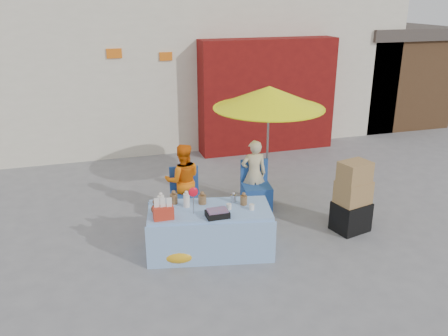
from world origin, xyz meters
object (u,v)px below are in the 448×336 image
object	(u,v)px
vendor_orange	(183,180)
vendor_beige	(254,174)
chair_left	(186,204)
chair_right	(256,195)
umbrella	(269,98)
market_table	(209,230)
box_stack	(352,199)

from	to	relation	value
vendor_orange	vendor_beige	distance (m)	1.25
chair_left	vendor_beige	bearing A→B (deg)	14.01
chair_left	chair_right	xyz separation A→B (m)	(1.25, 0.00, 0.00)
chair_left	umbrella	world-z (taller)	umbrella
market_table	vendor_orange	distance (m)	1.33
vendor_beige	box_stack	size ratio (longest dim) A/B	1.05
vendor_orange	box_stack	size ratio (longest dim) A/B	1.09
chair_right	vendor_orange	bearing A→B (deg)	-178.26
market_table	box_stack	distance (m)	2.31
vendor_beige	chair_right	bearing A→B (deg)	98.78
vendor_beige	umbrella	size ratio (longest dim) A/B	0.58
umbrella	box_stack	bearing A→B (deg)	-59.63
chair_right	umbrella	size ratio (longest dim) A/B	0.41
market_table	box_stack	size ratio (longest dim) A/B	1.64
market_table	chair_left	xyz separation A→B (m)	(-0.09, 1.16, -0.09)
vendor_orange	umbrella	world-z (taller)	umbrella
vendor_orange	box_stack	world-z (taller)	vendor_orange
chair_left	chair_right	world-z (taller)	same
vendor_orange	vendor_beige	size ratio (longest dim) A/B	1.04
chair_left	vendor_orange	world-z (taller)	vendor_orange
vendor_orange	umbrella	size ratio (longest dim) A/B	0.60
vendor_orange	vendor_beige	world-z (taller)	vendor_orange
vendor_beige	chair_left	bearing A→B (deg)	14.01
chair_right	vendor_beige	distance (m)	0.38
vendor_orange	vendor_beige	bearing A→B (deg)	-172.14
chair_left	chair_right	distance (m)	1.25
chair_left	umbrella	distance (m)	2.27
chair_right	vendor_beige	xyz separation A→B (m)	(-0.00, 0.13, 0.35)
chair_left	umbrella	bearing A→B (deg)	18.27
vendor_orange	chair_left	bearing A→B (deg)	98.78
market_table	chair_left	distance (m)	1.17
market_table	chair_left	bearing A→B (deg)	106.08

